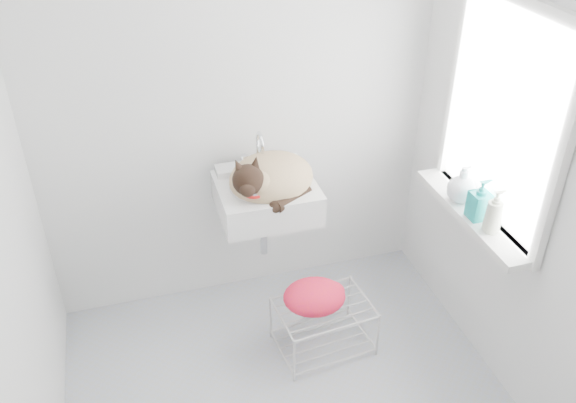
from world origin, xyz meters
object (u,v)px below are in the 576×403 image
object	(u,v)px
bottle_c	(459,200)
wire_rack	(323,326)
cat	(269,179)
bottle_a	(490,231)
bottle_b	(476,217)
sink	(266,184)

from	to	relation	value
bottle_c	wire_rack	bearing A→B (deg)	179.03
cat	bottle_c	distance (m)	0.99
bottle_a	bottle_c	world-z (taller)	bottle_c
bottle_a	bottle_c	size ratio (longest dim) A/B	0.99
bottle_b	bottle_c	world-z (taller)	bottle_b
cat	wire_rack	world-z (taller)	cat
wire_rack	sink	bearing A→B (deg)	115.49
bottle_a	bottle_b	bearing A→B (deg)	90.00
cat	bottle_a	world-z (taller)	cat
wire_rack	bottle_a	xyz separation A→B (m)	(0.71, -0.30, 0.70)
wire_rack	bottle_c	xyz separation A→B (m)	(0.71, -0.01, 0.70)
wire_rack	bottle_a	world-z (taller)	bottle_a
sink	bottle_c	world-z (taller)	sink
wire_rack	bottle_a	bearing A→B (deg)	-22.69
sink	bottle_a	size ratio (longest dim) A/B	2.80
wire_rack	bottle_c	bearing A→B (deg)	-0.97
sink	cat	bearing A→B (deg)	-57.98
wire_rack	cat	bearing A→B (deg)	115.17
cat	bottle_a	distance (m)	1.14
bottle_b	cat	bearing A→B (deg)	147.23
sink	cat	world-z (taller)	cat
bottle_c	bottle_a	bearing A→B (deg)	-90.00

